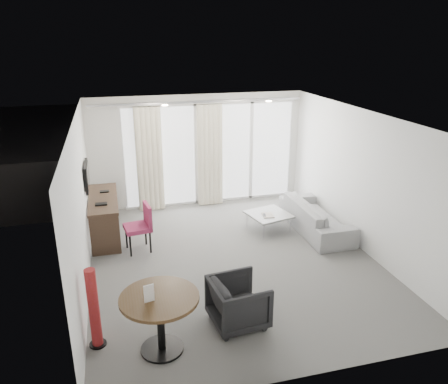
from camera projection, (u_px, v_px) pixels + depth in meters
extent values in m
cube|color=#5C5B57|center=(232.00, 260.00, 7.94)|extent=(5.00, 6.00, 0.00)
cube|color=white|center=(233.00, 117.00, 7.05)|extent=(5.00, 6.00, 0.00)
cube|color=silver|center=(81.00, 206.00, 6.90)|extent=(0.00, 6.00, 2.60)
cube|color=silver|center=(362.00, 181.00, 8.10)|extent=(0.00, 6.00, 2.60)
cube|color=silver|center=(308.00, 283.00, 4.77)|extent=(5.00, 0.00, 2.60)
cylinder|color=#FFE0B2|center=(165.00, 105.00, 8.30)|extent=(0.12, 0.12, 0.02)
cylinder|color=#FFE0B2|center=(269.00, 101.00, 8.80)|extent=(0.12, 0.12, 0.02)
cylinder|color=maroon|center=(94.00, 308.00, 5.58)|extent=(0.26, 0.26, 1.12)
imported|color=black|center=(238.00, 302.00, 6.08)|extent=(0.83, 0.81, 0.69)
imported|color=gray|center=(316.00, 216.00, 9.05)|extent=(0.82, 2.10, 0.61)
cube|color=#4D4D50|center=(199.00, 184.00, 12.12)|extent=(5.60, 3.00, 0.12)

